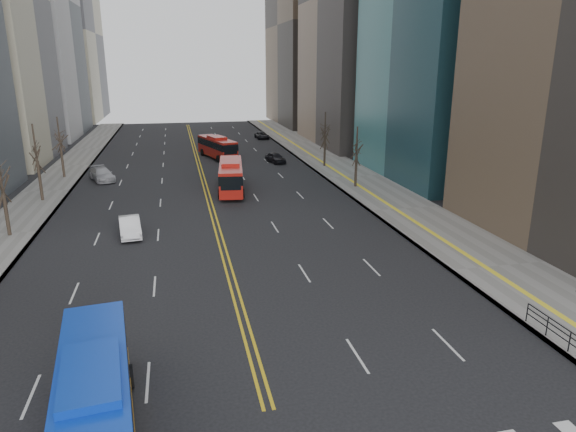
{
  "coord_description": "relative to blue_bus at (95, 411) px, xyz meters",
  "views": [
    {
      "loc": [
        -2.93,
        -11.74,
        12.96
      ],
      "look_at": [
        3.1,
        15.64,
        4.63
      ],
      "focal_mm": 32.0,
      "sensor_mm": 36.0,
      "label": 1
    }
  ],
  "objects": [
    {
      "name": "car_dark_mid",
      "position": [
        16.45,
        52.35,
        -1.05
      ],
      "size": [
        2.61,
        4.35,
        1.39
      ],
      "primitive_type": "imported",
      "rotation": [
        0.0,
        0.0,
        0.25
      ],
      "color": "black",
      "rests_on": "ground"
    },
    {
      "name": "sidewalk_right",
      "position": [
        23.63,
        41.0,
        -1.67
      ],
      "size": [
        7.0,
        130.0,
        0.15
      ],
      "primitive_type": "cube",
      "color": "slate",
      "rests_on": "ground"
    },
    {
      "name": "sidewalk_left",
      "position": [
        -10.37,
        41.0,
        -1.67
      ],
      "size": [
        5.0,
        130.0,
        0.15
      ],
      "primitive_type": "cube",
      "color": "slate",
      "rests_on": "ground"
    },
    {
      "name": "street_trees",
      "position": [
        -1.04,
        30.55,
        3.13
      ],
      "size": [
        35.2,
        47.2,
        7.6
      ],
      "color": "#32281E",
      "rests_on": "ground"
    },
    {
      "name": "red_bus_near",
      "position": [
        8.72,
        37.29,
        0.07
      ],
      "size": [
        3.49,
        10.37,
        3.25
      ],
      "color": "#A91912",
      "rests_on": "ground"
    },
    {
      "name": "blue_bus",
      "position": [
        0.0,
        0.0,
        0.0
      ],
      "size": [
        3.72,
        11.57,
        3.33
      ],
      "color": "#0B35B1",
      "rests_on": "ground"
    },
    {
      "name": "car_white",
      "position": [
        -0.67,
        24.28,
        -1.01
      ],
      "size": [
        2.09,
        4.6,
        1.46
      ],
      "primitive_type": "imported",
      "rotation": [
        0.0,
        0.0,
        0.12
      ],
      "color": "white",
      "rests_on": "ground"
    },
    {
      "name": "car_dark_far",
      "position": [
        18.54,
        75.78,
        -1.14
      ],
      "size": [
        2.28,
        4.48,
        1.21
      ],
      "primitive_type": "imported",
      "rotation": [
        0.0,
        0.0,
        0.06
      ],
      "color": "black",
      "rests_on": "ground"
    },
    {
      "name": "red_bus_far",
      "position": [
        8.99,
        57.47,
        0.02
      ],
      "size": [
        5.01,
        10.07,
        3.15
      ],
      "color": "#A91912",
      "rests_on": "ground"
    },
    {
      "name": "centerline",
      "position": [
        6.13,
        51.0,
        -1.74
      ],
      "size": [
        0.55,
        100.0,
        0.01
      ],
      "color": "gold",
      "rests_on": "ground"
    },
    {
      "name": "pedestrian_railing",
      "position": [
        20.43,
        2.0,
        -0.92
      ],
      "size": [
        0.06,
        6.06,
        1.02
      ],
      "color": "black",
      "rests_on": "sidewalk_right"
    },
    {
      "name": "car_silver",
      "position": [
        -5.29,
        45.58,
        -1.0
      ],
      "size": [
        3.74,
        5.53,
        1.49
      ],
      "primitive_type": "imported",
      "rotation": [
        0.0,
        0.0,
        0.36
      ],
      "color": "#A7A7AC",
      "rests_on": "ground"
    }
  ]
}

